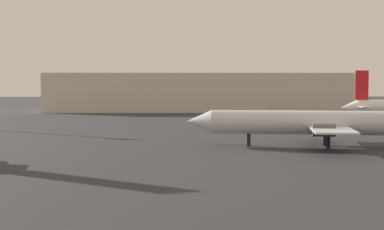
{
  "coord_description": "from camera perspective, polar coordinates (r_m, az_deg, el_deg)",
  "views": [
    {
      "loc": [
        -3.49,
        -10.44,
        7.42
      ],
      "look_at": [
        -1.83,
        54.25,
        3.63
      ],
      "focal_mm": 49.77,
      "sensor_mm": 36.0,
      "label": 1
    }
  ],
  "objects": [
    {
      "name": "airplane_distant",
      "position": [
        63.83,
        13.42,
        -0.8
      ],
      "size": [
        30.72,
        19.19,
        9.38
      ],
      "rotation": [
        0.0,
        0.0,
        2.98
      ],
      "color": "silver",
      "rests_on": "ground_plane"
    },
    {
      "name": "terminal_building",
      "position": [
        149.08,
        0.71,
        2.47
      ],
      "size": [
        81.19,
        26.18,
        10.26
      ],
      "primitive_type": "cube",
      "color": "beige",
      "rests_on": "ground_plane"
    }
  ]
}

